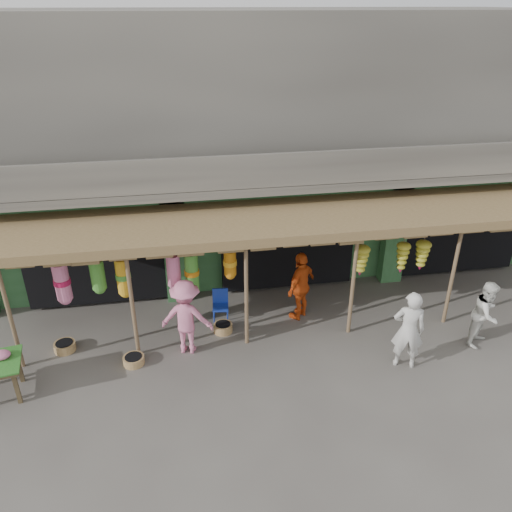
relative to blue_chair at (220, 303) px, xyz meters
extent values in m
plane|color=#514C47|center=(1.99, -0.90, -0.46)|extent=(80.00, 80.00, 0.00)
cube|color=gray|center=(1.99, 4.10, 4.54)|extent=(16.00, 6.00, 4.00)
cube|color=#2D6033|center=(1.99, 4.25, 1.04)|extent=(16.00, 5.70, 3.00)
cube|color=gray|center=(1.99, 0.75, 2.74)|extent=(16.00, 0.90, 0.22)
cube|color=gray|center=(1.99, 0.35, 3.24)|extent=(16.00, 0.10, 0.80)
cube|color=#2D6033|center=(1.99, 1.15, 2.39)|extent=(16.00, 0.35, 0.35)
cube|color=yellow|center=(-3.01, 1.07, 2.29)|extent=(1.70, 0.06, 0.55)
cube|color=#B21414|center=(-3.01, 1.03, 2.29)|extent=(1.30, 0.02, 0.30)
cube|color=black|center=(-3.01, 2.10, 0.89)|extent=(3.60, 2.00, 2.50)
cube|color=black|center=(1.99, 2.10, 0.89)|extent=(3.60, 2.00, 2.50)
cube|color=black|center=(6.99, 2.10, 0.89)|extent=(3.60, 2.00, 2.50)
cube|color=#2D6033|center=(-1.01, 1.15, 1.04)|extent=(0.60, 0.35, 3.00)
cube|color=#2D6033|center=(4.99, 1.15, 1.04)|extent=(0.60, 0.35, 3.00)
cylinder|color=brown|center=(-4.51, -1.10, 0.84)|extent=(0.09, 0.09, 2.60)
cylinder|color=brown|center=(-2.01, -1.10, 0.84)|extent=(0.09, 0.09, 2.60)
cylinder|color=brown|center=(0.49, -1.10, 0.84)|extent=(0.09, 0.09, 2.60)
cylinder|color=brown|center=(2.99, -1.10, 0.84)|extent=(0.09, 0.09, 2.60)
cylinder|color=brown|center=(5.49, -1.10, 0.84)|extent=(0.09, 0.09, 2.60)
cylinder|color=brown|center=(1.74, -1.10, 2.04)|extent=(12.90, 0.08, 0.08)
cylinder|color=brown|center=(-1.01, -0.70, 1.89)|extent=(5.50, 0.06, 0.06)
cube|color=brown|center=(1.99, 0.00, 2.22)|extent=(14.00, 2.70, 0.22)
cube|color=brown|center=(-4.29, -2.27, -0.10)|extent=(0.09, 0.09, 0.72)
cube|color=brown|center=(-4.40, -1.61, -0.10)|extent=(0.09, 0.09, 0.72)
ellipsoid|color=pink|center=(-4.59, -1.84, 0.44)|extent=(0.38, 0.31, 0.16)
cylinder|color=#1A35AA|center=(-0.19, -0.22, -0.27)|extent=(0.03, 0.03, 0.37)
cylinder|color=#1A35AA|center=(0.14, -0.26, -0.27)|extent=(0.03, 0.03, 0.37)
cylinder|color=#1A35AA|center=(-0.16, 0.11, -0.27)|extent=(0.03, 0.03, 0.37)
cylinder|color=#1A35AA|center=(0.18, 0.07, -0.27)|extent=(0.03, 0.03, 0.37)
cube|color=#1A35AA|center=(-0.01, -0.08, -0.07)|extent=(0.43, 0.43, 0.05)
cube|color=#1A35AA|center=(0.01, 0.11, 0.15)|extent=(0.39, 0.08, 0.42)
cylinder|color=olive|center=(-3.68, -0.67, -0.36)|extent=(0.56, 0.56, 0.20)
cylinder|color=olive|center=(-2.10, -1.43, -0.37)|extent=(0.63, 0.63, 0.18)
cylinder|color=#87603F|center=(-0.01, -0.56, -0.35)|extent=(0.49, 0.49, 0.21)
imported|color=beige|center=(3.77, -2.48, 0.47)|extent=(0.79, 0.65, 1.86)
imported|color=white|center=(5.90, -2.03, 0.35)|extent=(1.00, 0.97, 1.62)
imported|color=#D14B13|center=(1.99, -0.24, 0.45)|extent=(1.08, 1.05, 1.81)
imported|color=pink|center=(-0.88, -1.15, 0.45)|extent=(1.31, 0.96, 1.81)
camera|label=1|loc=(-0.93, -10.53, 6.73)|focal=35.00mm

